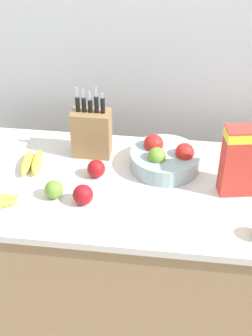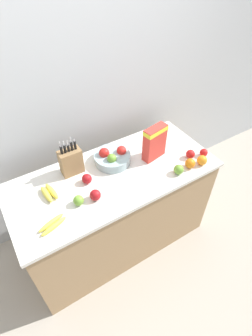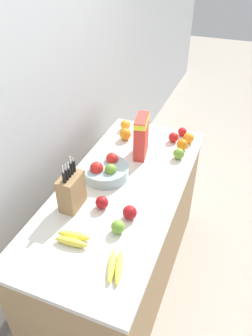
% 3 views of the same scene
% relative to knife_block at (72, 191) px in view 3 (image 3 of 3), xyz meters
% --- Properties ---
extents(ground_plane, '(14.00, 14.00, 0.00)m').
position_rel_knife_block_xyz_m(ground_plane, '(0.25, -0.19, -0.99)').
color(ground_plane, '#B2A899').
extents(wall_back, '(9.00, 0.06, 2.60)m').
position_rel_knife_block_xyz_m(wall_back, '(0.25, 0.38, 0.31)').
color(wall_back, silver).
rests_on(wall_back, ground_plane).
extents(counter, '(1.60, 0.70, 0.88)m').
position_rel_knife_block_xyz_m(counter, '(0.25, -0.19, -0.55)').
color(counter, tan).
rests_on(counter, ground_plane).
extents(knife_block, '(0.16, 0.09, 0.32)m').
position_rel_knife_block_xyz_m(knife_block, '(0.00, 0.00, 0.00)').
color(knife_block, '#937047').
rests_on(knife_block, counter).
extents(cereal_box, '(0.21, 0.11, 0.28)m').
position_rel_knife_block_xyz_m(cereal_box, '(0.62, -0.18, 0.05)').
color(cereal_box, red).
rests_on(cereal_box, counter).
extents(fruit_bowl, '(0.29, 0.29, 0.13)m').
position_rel_knife_block_xyz_m(fruit_bowl, '(0.31, -0.06, -0.06)').
color(fruit_bowl, '#99B2B7').
rests_on(fruit_bowl, counter).
extents(banana_bunch_left, '(0.19, 0.12, 0.03)m').
position_rel_knife_block_xyz_m(banana_bunch_left, '(-0.30, -0.38, -0.09)').
color(banana_bunch_left, yellow).
rests_on(banana_bunch_left, counter).
extents(banana_bunch_right, '(0.10, 0.18, 0.04)m').
position_rel_knife_block_xyz_m(banana_bunch_right, '(-0.23, -0.12, -0.09)').
color(banana_bunch_right, yellow).
rests_on(banana_bunch_right, counter).
extents(apple_front, '(0.07, 0.07, 0.07)m').
position_rel_knife_block_xyz_m(apple_front, '(0.67, -0.43, -0.07)').
color(apple_front, '#6B9E33').
rests_on(apple_front, counter).
extents(apple_middle, '(0.08, 0.08, 0.08)m').
position_rel_knife_block_xyz_m(apple_middle, '(0.03, -0.33, -0.07)').
color(apple_middle, '#A31419').
rests_on(apple_middle, counter).
extents(apple_by_knife_block, '(0.07, 0.07, 0.07)m').
position_rel_knife_block_xyz_m(apple_by_knife_block, '(0.04, -0.16, -0.07)').
color(apple_by_knife_block, '#A31419').
rests_on(apple_by_knife_block, counter).
extents(apple_near_bananas, '(0.07, 0.07, 0.07)m').
position_rel_knife_block_xyz_m(apple_near_bananas, '(-0.09, -0.31, -0.07)').
color(apple_near_bananas, '#6B9E33').
rests_on(apple_near_bananas, counter).
extents(apple_rightmost, '(0.06, 0.06, 0.06)m').
position_rel_knife_block_xyz_m(apple_rightmost, '(0.97, -0.38, -0.07)').
color(apple_rightmost, red).
rests_on(apple_rightmost, counter).
extents(apple_leftmost, '(0.07, 0.07, 0.07)m').
position_rel_knife_block_xyz_m(apple_leftmost, '(0.86, -0.34, -0.07)').
color(apple_leftmost, red).
rests_on(apple_leftmost, counter).
extents(orange_back_center, '(0.08, 0.08, 0.08)m').
position_rel_knife_block_xyz_m(orange_back_center, '(0.77, -0.01, -0.06)').
color(orange_back_center, orange).
rests_on(orange_back_center, counter).
extents(orange_by_cereal, '(0.08, 0.08, 0.08)m').
position_rel_knife_block_xyz_m(orange_by_cereal, '(0.90, 0.04, -0.07)').
color(orange_by_cereal, orange).
rests_on(orange_by_cereal, counter).
extents(orange_mid_right, '(0.08, 0.08, 0.08)m').
position_rel_knife_block_xyz_m(orange_mid_right, '(0.79, -0.43, -0.07)').
color(orange_mid_right, orange).
rests_on(orange_mid_right, counter).
extents(orange_front_left, '(0.08, 0.08, 0.08)m').
position_rel_knife_block_xyz_m(orange_front_left, '(0.89, -0.45, -0.07)').
color(orange_front_left, orange).
rests_on(orange_front_left, counter).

